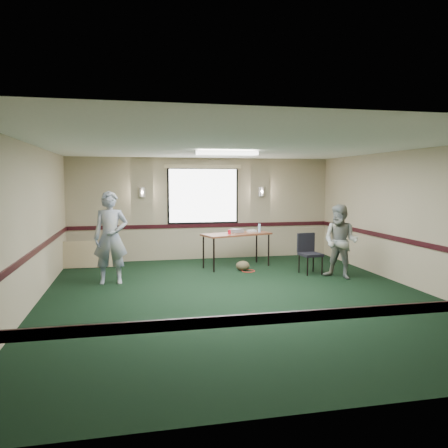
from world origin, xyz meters
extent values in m
plane|color=black|center=(0.00, 0.00, 0.00)|extent=(8.00, 8.00, 0.00)
plane|color=tan|center=(0.00, 4.00, 1.35)|extent=(7.00, 0.00, 7.00)
plane|color=tan|center=(0.00, -4.00, 1.35)|extent=(7.00, 0.00, 7.00)
plane|color=tan|center=(-3.50, 0.00, 1.35)|extent=(0.00, 8.00, 8.00)
plane|color=tan|center=(3.50, 0.00, 1.35)|extent=(0.00, 8.00, 8.00)
plane|color=silver|center=(0.00, 0.00, 2.70)|extent=(8.00, 8.00, 0.00)
cube|color=black|center=(0.00, 3.98, 0.90)|extent=(7.00, 0.03, 0.10)
cube|color=black|center=(0.00, -3.98, 0.90)|extent=(7.00, 0.03, 0.10)
cube|color=black|center=(-3.48, 0.00, 0.90)|extent=(0.03, 8.00, 0.10)
cube|color=black|center=(3.48, 0.00, 0.90)|extent=(0.03, 8.00, 0.10)
cube|color=black|center=(0.00, 3.98, 1.70)|extent=(1.90, 0.01, 1.50)
cube|color=white|center=(0.00, 3.97, 1.70)|extent=(1.80, 0.02, 1.40)
cube|color=beige|center=(0.00, 3.97, 2.47)|extent=(2.05, 0.08, 0.10)
cylinder|color=silver|center=(-1.60, 3.94, 1.80)|extent=(0.16, 0.16, 0.25)
cylinder|color=silver|center=(1.60, 3.94, 1.80)|extent=(0.16, 0.16, 0.25)
cube|color=white|center=(0.00, 1.00, 2.64)|extent=(1.20, 0.32, 0.08)
cube|color=#5B2A1A|center=(0.60, 2.68, 0.81)|extent=(1.78, 1.13, 0.04)
cylinder|color=black|center=(-0.05, 2.20, 0.39)|extent=(0.04, 0.04, 0.79)
cylinder|color=black|center=(1.41, 2.65, 0.39)|extent=(0.04, 0.04, 0.79)
cylinder|color=black|center=(-0.21, 2.70, 0.39)|extent=(0.04, 0.04, 0.79)
cylinder|color=black|center=(1.25, 3.16, 0.39)|extent=(0.04, 0.04, 0.79)
cube|color=#95959D|center=(0.64, 2.79, 0.88)|extent=(0.34, 0.31, 0.09)
cube|color=silver|center=(1.04, 2.86, 0.86)|extent=(0.25, 0.23, 0.05)
cylinder|color=red|center=(0.39, 2.53, 0.88)|extent=(0.07, 0.07, 0.11)
cylinder|color=#9BCDFF|center=(1.21, 2.79, 0.93)|extent=(0.06, 0.06, 0.21)
ellipsoid|color=#4D442C|center=(0.65, 2.25, 0.11)|extent=(0.38, 0.33, 0.23)
torus|color=red|center=(0.75, 2.13, 0.01)|extent=(0.35, 0.35, 0.02)
cube|color=tan|center=(-2.89, 3.38, 0.32)|extent=(1.26, 0.21, 0.64)
cube|color=black|center=(2.06, 1.58, 0.44)|extent=(0.50, 0.50, 0.06)
cube|color=black|center=(2.03, 1.80, 0.68)|extent=(0.44, 0.11, 0.44)
cylinder|color=black|center=(1.90, 1.37, 0.21)|extent=(0.03, 0.03, 0.41)
cylinder|color=black|center=(2.27, 1.42, 0.21)|extent=(0.03, 0.03, 0.41)
cylinder|color=black|center=(1.85, 1.74, 0.21)|extent=(0.03, 0.03, 0.41)
cylinder|color=black|center=(2.21, 1.79, 0.21)|extent=(0.03, 0.03, 0.41)
imported|color=#455C99|center=(-2.30, 1.57, 0.94)|extent=(0.71, 0.48, 1.88)
imported|color=#6882A1|center=(2.50, 1.03, 0.79)|extent=(0.96, 0.97, 1.59)
camera|label=1|loc=(-1.87, -7.51, 2.09)|focal=35.00mm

